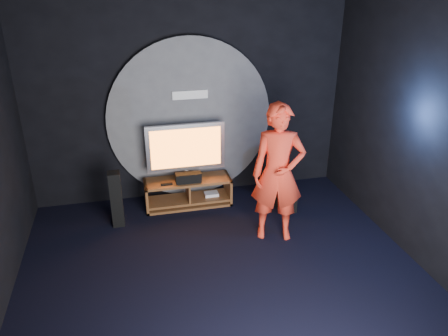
% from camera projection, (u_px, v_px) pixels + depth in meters
% --- Properties ---
extents(floor, '(5.00, 5.00, 0.00)m').
position_uv_depth(floor, '(227.00, 283.00, 5.29)').
color(floor, black).
rests_on(floor, ground).
extents(back_wall, '(5.00, 0.04, 3.50)m').
position_uv_depth(back_wall, '(189.00, 91.00, 6.78)').
color(back_wall, black).
rests_on(back_wall, ground).
extents(front_wall, '(5.00, 0.04, 3.50)m').
position_uv_depth(front_wall, '(337.00, 317.00, 2.35)').
color(front_wall, black).
rests_on(front_wall, ground).
extents(right_wall, '(0.04, 5.00, 3.50)m').
position_uv_depth(right_wall, '(435.00, 131.00, 5.09)').
color(right_wall, black).
rests_on(right_wall, ground).
extents(wall_disc_panel, '(2.60, 0.11, 2.60)m').
position_uv_depth(wall_disc_panel, '(190.00, 120.00, 6.92)').
color(wall_disc_panel, '#515156').
rests_on(wall_disc_panel, ground).
extents(media_console, '(1.36, 0.45, 0.45)m').
position_uv_depth(media_console, '(189.00, 194.00, 7.00)').
color(media_console, brown).
rests_on(media_console, ground).
extents(tv, '(1.22, 0.22, 0.89)m').
position_uv_depth(tv, '(186.00, 149.00, 6.75)').
color(tv, '#B1B0B8').
rests_on(tv, media_console).
extents(center_speaker, '(0.40, 0.15, 0.15)m').
position_uv_depth(center_speaker, '(188.00, 178.00, 6.77)').
color(center_speaker, black).
rests_on(center_speaker, media_console).
extents(remote, '(0.18, 0.05, 0.02)m').
position_uv_depth(remote, '(167.00, 184.00, 6.71)').
color(remote, black).
rests_on(remote, media_console).
extents(tower_speaker_left, '(0.17, 0.19, 0.85)m').
position_uv_depth(tower_speaker_left, '(116.00, 199.00, 6.34)').
color(tower_speaker_left, black).
rests_on(tower_speaker_left, ground).
extents(tower_speaker_right, '(0.17, 0.19, 0.85)m').
position_uv_depth(tower_speaker_right, '(266.00, 171.00, 7.23)').
color(tower_speaker_right, black).
rests_on(tower_speaker_right, ground).
extents(subwoofer, '(0.27, 0.27, 0.29)m').
position_uv_depth(subwoofer, '(286.00, 201.00, 6.86)').
color(subwoofer, black).
rests_on(subwoofer, ground).
extents(player, '(0.81, 0.64, 1.94)m').
position_uv_depth(player, '(278.00, 174.00, 5.86)').
color(player, '#F83821').
rests_on(player, ground).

